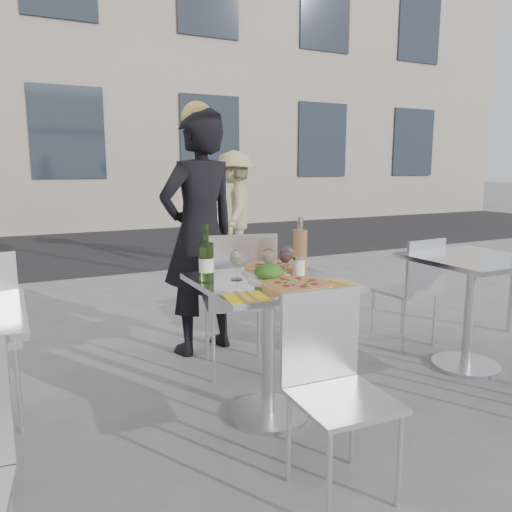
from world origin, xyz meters
name	(u,v)px	position (x,y,z in m)	size (l,w,h in m)	color
ground	(268,415)	(0.00, 0.00, 0.00)	(80.00, 80.00, 0.00)	slate
street_asphalt	(89,247)	(0.00, 6.50, 0.00)	(24.00, 5.00, 0.00)	black
main_table	(269,319)	(0.00, 0.00, 0.54)	(0.72, 0.72, 0.75)	#B7BABF
side_table_right	(471,288)	(1.50, 0.00, 0.54)	(0.72, 0.72, 0.75)	#B7BABF
chair_far	(240,292)	(0.09, 0.56, 0.55)	(0.52, 0.53, 0.93)	silver
chair_near	(332,374)	(-0.04, -0.63, 0.48)	(0.39, 0.40, 0.82)	silver
side_chair_rfar	(414,283)	(1.45, 0.46, 0.48)	(0.39, 0.41, 0.82)	silver
woman_diner	(200,234)	(0.02, 1.09, 0.86)	(0.62, 0.41, 1.71)	black
pedestrian_b	(234,209)	(1.53, 3.87, 0.77)	(0.99, 0.57, 1.54)	#989162
pizza_near	(297,285)	(0.05, -0.19, 0.76)	(0.34, 0.34, 0.02)	tan
pizza_far	(272,268)	(0.11, 0.18, 0.77)	(0.34, 0.34, 0.03)	white
salad_plate	(269,273)	(0.00, -0.01, 0.79)	(0.22, 0.22, 0.09)	white
wine_bottle	(206,260)	(-0.31, 0.08, 0.86)	(0.07, 0.07, 0.29)	#344E1D
carafe	(300,247)	(0.31, 0.20, 0.87)	(0.08, 0.08, 0.29)	tan
sugar_shaker	(299,267)	(0.18, 0.00, 0.80)	(0.06, 0.06, 0.11)	white
wineglass_white_a	(237,259)	(-0.15, 0.08, 0.86)	(0.07, 0.07, 0.16)	white
wineglass_white_b	(269,257)	(0.02, 0.05, 0.86)	(0.07, 0.07, 0.16)	white
wineglass_red_a	(285,256)	(0.11, 0.03, 0.86)	(0.07, 0.07, 0.16)	white
wineglass_red_b	(287,255)	(0.14, 0.06, 0.86)	(0.07, 0.07, 0.16)	white
napkin_left	(246,297)	(-0.26, -0.27, 0.75)	(0.20, 0.20, 0.01)	yellow
napkin_right	(333,284)	(0.23, -0.24, 0.75)	(0.22, 0.22, 0.01)	yellow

